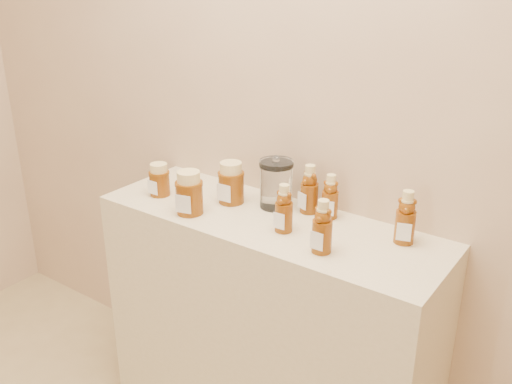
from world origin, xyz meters
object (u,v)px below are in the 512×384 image
Objects in this scene: bear_bottle_back_left at (310,186)px; bear_bottle_front_left at (284,205)px; honey_jar_left at (159,179)px; glass_canister at (276,182)px; display_table at (267,332)px.

bear_bottle_front_left is at bearing -67.37° from bear_bottle_back_left.
bear_bottle_back_left is 0.55m from honey_jar_left.
bear_bottle_front_left is 0.53m from honey_jar_left.
bear_bottle_back_left is at bearing 91.01° from bear_bottle_front_left.
glass_canister is (-0.13, 0.14, 0.00)m from bear_bottle_front_left.
honey_jar_left is (-0.43, -0.06, 0.51)m from display_table.
glass_canister is (0.40, 0.16, 0.03)m from honey_jar_left.
honey_jar_left is 0.66× the size of glass_canister.
display_table is at bearing -102.66° from bear_bottle_back_left.
bear_bottle_back_left reaches higher than honey_jar_left.
bear_bottle_back_left is 0.12m from glass_canister.
bear_bottle_front_left is at bearing -48.90° from glass_canister.
display_table is 6.33× the size of bear_bottle_back_left.
display_table is at bearing 152.37° from bear_bottle_front_left.
honey_jar_left is 0.43m from glass_canister.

